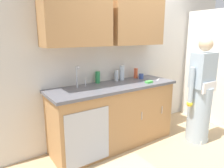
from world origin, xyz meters
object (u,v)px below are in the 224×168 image
object	(u,v)px
bottle_dish_liquid	(98,77)
bottle_water_short	(116,76)
bottle_cleaner_spray	(136,73)
person_at_sink	(200,99)
sink	(84,90)
cup_by_sink	(141,76)
knife_on_counter	(158,79)
sponge	(149,82)
bottle_water_tall	(122,73)

from	to	relation	value
bottle_dish_liquid	bottle_water_short	world-z (taller)	bottle_dish_liquid
bottle_cleaner_spray	person_at_sink	bearing A→B (deg)	-56.25
sink	cup_by_sink	xyz separation A→B (m)	(1.09, 0.09, 0.06)
knife_on_counter	sponge	xyz separation A→B (m)	(-0.31, -0.10, 0.01)
bottle_cleaner_spray	cup_by_sink	xyz separation A→B (m)	(0.03, -0.10, -0.04)
bottle_water_short	bottle_cleaner_spray	distance (m)	0.39
cup_by_sink	sponge	xyz separation A→B (m)	(-0.10, -0.29, -0.03)
person_at_sink	bottle_water_short	world-z (taller)	person_at_sink
bottle_water_short	bottle_dish_liquid	bearing A→B (deg)	175.93
sink	sponge	bearing A→B (deg)	-11.61
cup_by_sink	bottle_water_short	bearing A→B (deg)	164.61
person_at_sink	knife_on_counter	xyz separation A→B (m)	(-0.34, 0.56, 0.25)
knife_on_counter	sponge	distance (m)	0.32
bottle_water_tall	bottle_cleaner_spray	world-z (taller)	bottle_water_tall
bottle_water_tall	sponge	distance (m)	0.46
bottle_water_short	sponge	size ratio (longest dim) A/B	1.51
bottle_water_tall	bottle_water_short	distance (m)	0.11
person_at_sink	bottle_water_short	bearing A→B (deg)	138.03
person_at_sink	sponge	bearing A→B (deg)	144.44
sink	knife_on_counter	xyz separation A→B (m)	(1.30, -0.11, 0.02)
bottle_dish_liquid	knife_on_counter	world-z (taller)	bottle_dish_liquid
knife_on_counter	bottle_water_tall	bearing A→B (deg)	119.04
sink	person_at_sink	bearing A→B (deg)	-22.17
bottle_water_tall	bottle_cleaner_spray	xyz separation A→B (m)	(0.30, 0.00, -0.04)
knife_on_counter	sponge	bearing A→B (deg)	165.96
bottle_dish_liquid	cup_by_sink	size ratio (longest dim) A/B	2.08
bottle_dish_liquid	bottle_water_tall	xyz separation A→B (m)	(0.43, -0.04, 0.03)
bottle_water_short	knife_on_counter	bearing A→B (deg)	-26.28
bottle_water_short	cup_by_sink	world-z (taller)	bottle_water_short
person_at_sink	bottle_cleaner_spray	world-z (taller)	person_at_sink
sink	bottle_water_short	world-z (taller)	sink
bottle_water_short	bottle_cleaner_spray	bearing A→B (deg)	-1.77
bottle_cleaner_spray	knife_on_counter	xyz separation A→B (m)	(0.23, -0.30, -0.08)
person_at_sink	knife_on_counter	bearing A→B (deg)	121.36
sink	person_at_sink	xyz separation A→B (m)	(1.64, -0.67, -0.23)
bottle_dish_liquid	bottle_cleaner_spray	size ratio (longest dim) A/B	1.07
sink	bottle_water_short	bearing A→B (deg)	16.90
bottle_cleaner_spray	sponge	distance (m)	0.41
bottle_cleaner_spray	cup_by_sink	size ratio (longest dim) A/B	1.94
cup_by_sink	sponge	distance (m)	0.31
bottle_dish_liquid	person_at_sink	bearing A→B (deg)	-34.55
sink	bottle_cleaner_spray	xyz separation A→B (m)	(1.07, 0.19, 0.10)
bottle_water_tall	sink	bearing A→B (deg)	-166.10
bottle_water_tall	cup_by_sink	distance (m)	0.35
bottle_dish_liquid	cup_by_sink	xyz separation A→B (m)	(0.75, -0.14, -0.05)
bottle_cleaner_spray	cup_by_sink	world-z (taller)	bottle_cleaner_spray
sink	bottle_cleaner_spray	world-z (taller)	sink
sink	bottle_dish_liquid	size ratio (longest dim) A/B	2.83
person_at_sink	cup_by_sink	world-z (taller)	person_at_sink
sink	knife_on_counter	size ratio (longest dim) A/B	2.08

